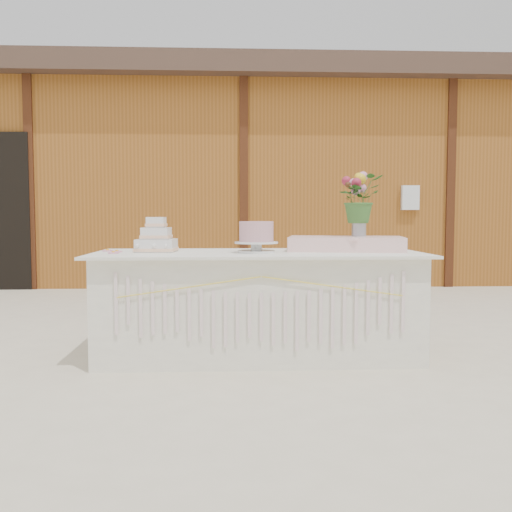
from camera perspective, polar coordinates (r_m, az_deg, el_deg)
The scene contains 9 objects.
ground at distance 4.31m, azimuth 0.19°, elevation -9.88°, with size 80.00×80.00×0.00m, color beige.
barn at distance 10.19m, azimuth -1.58°, elevation 7.61°, with size 12.60×4.60×3.30m.
cake_table at distance 4.23m, azimuth 0.20°, elevation -4.79°, with size 2.40×1.00×0.77m.
wedding_cake at distance 4.28m, azimuth -9.92°, elevation 1.59°, with size 0.30×0.30×0.26m.
pink_cake_stand at distance 4.11m, azimuth 0.04°, elevation 2.09°, with size 0.31×0.31×0.23m.
satin_runner at distance 4.40m, azimuth 8.96°, elevation 1.22°, with size 0.85×0.49×0.11m, color beige.
flower_vase at distance 4.48m, azimuth 10.25°, elevation 2.91°, with size 0.11×0.11×0.15m, color #A8A8AD.
bouquet at distance 4.48m, azimuth 10.30°, elevation 6.27°, with size 0.34×0.29×0.37m, color #346327.
loose_flowers at distance 4.30m, azimuth -14.04°, elevation 0.51°, with size 0.16×0.38×0.02m, color pink, non-canonical shape.
Camera 1 is at (-0.21, -4.18, 1.03)m, focal length 40.00 mm.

